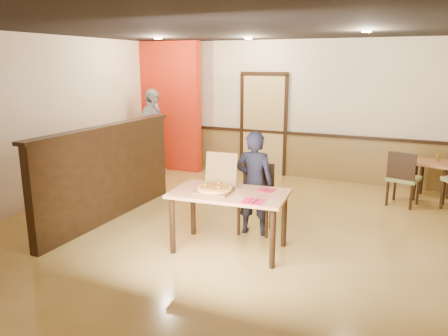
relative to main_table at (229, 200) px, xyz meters
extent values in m
plane|color=tan|center=(-0.13, 0.51, -0.66)|extent=(7.00, 7.00, 0.00)
plane|color=black|center=(-0.13, 0.51, 2.14)|extent=(7.00, 7.00, 0.00)
plane|color=#FEEAC7|center=(-0.13, 4.01, 0.74)|extent=(7.00, 0.00, 7.00)
plane|color=#FEEAC7|center=(-3.63, 0.51, 0.74)|extent=(0.00, 7.00, 7.00)
cube|color=olive|center=(-0.13, 3.98, -0.21)|extent=(7.00, 0.04, 0.90)
cube|color=black|center=(-0.13, 3.96, 0.26)|extent=(7.00, 0.06, 0.06)
cube|color=#DBBA70|center=(-0.93, 3.97, 0.39)|extent=(0.90, 0.06, 2.10)
cube|color=black|center=(-2.13, 0.31, 0.04)|extent=(0.14, 3.00, 1.40)
cube|color=black|center=(-2.13, 0.31, 0.76)|extent=(0.20, 3.10, 0.05)
cube|color=red|center=(-3.03, 3.51, 0.74)|extent=(1.60, 0.20, 2.78)
cylinder|color=#FFDEB2|center=(-2.43, 2.31, 2.12)|extent=(0.14, 0.14, 0.02)
cylinder|color=#FFDEB2|center=(-0.93, 3.01, 2.12)|extent=(0.14, 0.14, 0.02)
cylinder|color=#FFDEB2|center=(1.27, 2.01, 2.12)|extent=(0.14, 0.14, 0.02)
cube|color=#C37D52|center=(0.00, 0.00, 0.09)|extent=(1.50, 0.94, 0.04)
cylinder|color=black|center=(-0.61, -0.39, -0.30)|extent=(0.07, 0.07, 0.73)
cylinder|color=black|center=(-0.67, 0.27, -0.30)|extent=(0.07, 0.07, 0.73)
cylinder|color=black|center=(0.67, -0.27, -0.30)|extent=(0.07, 0.07, 0.73)
cylinder|color=black|center=(0.61, 0.39, -0.30)|extent=(0.07, 0.07, 0.73)
cube|color=olive|center=(0.09, 0.73, -0.19)|extent=(0.54, 0.54, 0.06)
cube|color=black|center=(0.05, 0.94, 0.07)|extent=(0.45, 0.11, 0.45)
cylinder|color=black|center=(-0.07, 0.50, -0.46)|extent=(0.05, 0.05, 0.41)
cylinder|color=black|center=(-0.14, 0.89, -0.46)|extent=(0.05, 0.05, 0.41)
cylinder|color=black|center=(0.31, 0.57, -0.46)|extent=(0.05, 0.05, 0.41)
cylinder|color=black|center=(0.25, 0.95, -0.46)|extent=(0.05, 0.05, 0.41)
cube|color=olive|center=(1.95, 2.85, -0.20)|extent=(0.56, 0.56, 0.06)
cube|color=black|center=(1.89, 2.65, 0.05)|extent=(0.44, 0.15, 0.44)
cylinder|color=black|center=(2.18, 2.99, -0.46)|extent=(0.04, 0.04, 0.40)
cylinder|color=black|center=(2.08, 2.62, -0.46)|extent=(0.04, 0.04, 0.40)
cylinder|color=black|center=(1.81, 3.09, -0.46)|extent=(0.04, 0.04, 0.40)
cylinder|color=black|center=(1.71, 2.72, -0.46)|extent=(0.04, 0.04, 0.40)
cylinder|color=black|center=(2.55, 2.90, -0.44)|extent=(0.05, 0.05, 0.45)
cube|color=#C37D52|center=(2.40, 3.40, -0.01)|extent=(0.76, 0.76, 0.04)
cylinder|color=black|center=(2.11, 3.23, -0.34)|extent=(0.07, 0.07, 0.63)
cylinder|color=black|center=(2.22, 3.69, -0.34)|extent=(0.07, 0.07, 0.63)
cylinder|color=black|center=(2.57, 3.12, -0.34)|extent=(0.07, 0.07, 0.63)
imported|color=black|center=(0.09, 0.65, 0.07)|extent=(0.56, 0.39, 1.46)
imported|color=#9A9BA3|center=(-3.07, 2.97, 0.25)|extent=(0.48, 1.08, 1.82)
cube|color=brown|center=(-0.17, -0.07, 0.12)|extent=(0.45, 0.45, 0.03)
cube|color=brown|center=(-0.19, 0.18, 0.35)|extent=(0.43, 0.11, 0.42)
cylinder|color=#ED9A56|center=(-0.17, -0.07, 0.16)|extent=(0.48, 0.48, 0.03)
cube|color=red|center=(0.40, -0.25, 0.11)|extent=(0.25, 0.25, 0.01)
cylinder|color=silver|center=(0.37, -0.25, 0.12)|extent=(0.02, 0.21, 0.01)
cube|color=silver|center=(0.43, -0.25, 0.12)|extent=(0.03, 0.22, 0.00)
cube|color=red|center=(0.40, 0.26, 0.11)|extent=(0.22, 0.22, 0.00)
cylinder|color=silver|center=(0.37, 0.26, 0.12)|extent=(0.03, 0.17, 0.01)
cube|color=silver|center=(0.43, 0.26, 0.12)|extent=(0.03, 0.18, 0.00)
cylinder|color=olive|center=(2.44, 3.48, 0.08)|extent=(0.06, 0.06, 0.14)
camera|label=1|loc=(2.07, -4.80, 1.68)|focal=35.00mm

